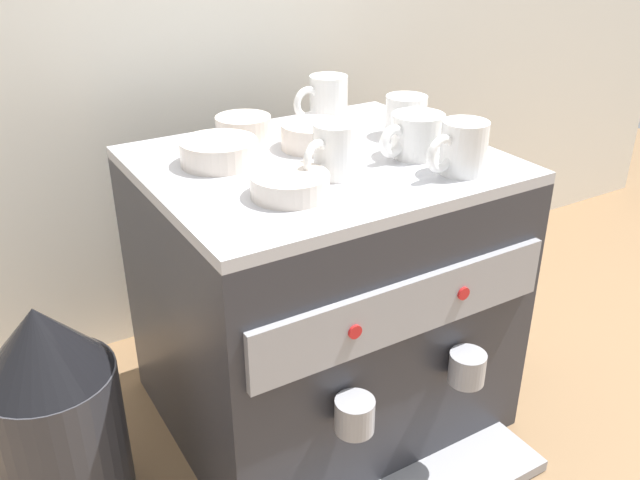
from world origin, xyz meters
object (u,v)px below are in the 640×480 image
object	(u,v)px
ceramic_bowl_0	(219,152)
milk_pitcher	(484,312)
ceramic_cup_0	(326,99)
ceramic_bowl_1	(313,136)
ceramic_bowl_2	(243,128)
espresso_machine	(321,293)
ceramic_cup_2	(462,148)
ceramic_cup_1	(407,117)
ceramic_bowl_3	(290,185)
coffee_grinder	(56,419)
ceramic_cup_4	(333,151)
ceramic_cup_3	(415,135)

from	to	relation	value
ceramic_bowl_0	milk_pitcher	bearing A→B (deg)	-6.42
ceramic_cup_0	ceramic_bowl_0	bearing A→B (deg)	-157.64
ceramic_bowl_1	ceramic_bowl_2	xyz separation A→B (m)	(-0.07, 0.10, -0.00)
espresso_machine	ceramic_bowl_0	distance (m)	0.30
ceramic_cup_2	ceramic_cup_1	bearing A→B (deg)	77.66
ceramic_cup_2	ceramic_bowl_2	size ratio (longest dim) A/B	1.17
ceramic_cup_1	ceramic_bowl_0	bearing A→B (deg)	173.18
ceramic_bowl_2	ceramic_bowl_3	bearing A→B (deg)	-101.76
ceramic_bowl_3	ceramic_bowl_0	bearing A→B (deg)	100.78
ceramic_cup_1	ceramic_bowl_2	world-z (taller)	ceramic_cup_1
espresso_machine	coffee_grinder	xyz separation A→B (m)	(-0.45, -0.02, -0.06)
espresso_machine	ceramic_cup_4	bearing A→B (deg)	-108.32
espresso_machine	ceramic_cup_2	world-z (taller)	ceramic_cup_2
espresso_machine	ceramic_cup_2	xyz separation A→B (m)	(0.14, -0.15, 0.28)
espresso_machine	ceramic_bowl_1	size ratio (longest dim) A/B	5.46
ceramic_cup_4	ceramic_bowl_0	distance (m)	0.18
ceramic_cup_4	ceramic_bowl_3	bearing A→B (deg)	-161.99
ceramic_cup_1	ceramic_bowl_0	size ratio (longest dim) A/B	0.88
espresso_machine	ceramic_bowl_2	world-z (taller)	ceramic_bowl_2
ceramic_cup_0	ceramic_cup_1	world-z (taller)	ceramic_cup_0
coffee_grinder	ceramic_bowl_1	bearing A→B (deg)	9.04
ceramic_cup_3	ceramic_bowl_1	world-z (taller)	ceramic_cup_3
ceramic_cup_1	ceramic_cup_2	bearing A→B (deg)	-102.34
ceramic_cup_0	ceramic_bowl_2	bearing A→B (deg)	-175.99
ceramic_bowl_3	milk_pitcher	size ratio (longest dim) A/B	0.84
ceramic_cup_4	ceramic_bowl_1	bearing A→B (deg)	71.84
ceramic_bowl_0	ceramic_bowl_3	distance (m)	0.17
ceramic_bowl_2	milk_pitcher	bearing A→B (deg)	-18.62
espresso_machine	ceramic_cup_0	xyz separation A→B (m)	(0.12, 0.17, 0.28)
ceramic_cup_1	ceramic_cup_4	world-z (taller)	ceramic_cup_4
ceramic_bowl_0	coffee_grinder	bearing A→B (deg)	-164.78
espresso_machine	ceramic_cup_3	xyz separation A→B (m)	(0.13, -0.06, 0.28)
ceramic_cup_0	coffee_grinder	world-z (taller)	ceramic_cup_0
ceramic_cup_1	ceramic_bowl_2	bearing A→B (deg)	151.14
ceramic_bowl_2	coffee_grinder	xyz separation A→B (m)	(-0.40, -0.18, -0.32)
ceramic_cup_2	coffee_grinder	xyz separation A→B (m)	(-0.60, 0.14, -0.34)
ceramic_cup_1	ceramic_bowl_1	size ratio (longest dim) A/B	0.99
ceramic_bowl_0	milk_pitcher	world-z (taller)	ceramic_bowl_0
ceramic_cup_1	milk_pitcher	distance (m)	0.50
ceramic_cup_3	coffee_grinder	bearing A→B (deg)	175.91
espresso_machine	ceramic_bowl_3	world-z (taller)	ceramic_bowl_3
espresso_machine	ceramic_cup_3	bearing A→B (deg)	-24.05
espresso_machine	ceramic_cup_2	distance (m)	0.35
ceramic_bowl_0	ceramic_cup_4	bearing A→B (deg)	-49.25
ceramic_cup_0	ceramic_cup_4	distance (m)	0.28
ceramic_cup_1	ceramic_bowl_0	xyz separation A→B (m)	(-0.33, 0.04, -0.02)
ceramic_cup_0	ceramic_cup_1	size ratio (longest dim) A/B	1.07
ceramic_bowl_0	ceramic_bowl_1	world-z (taller)	ceramic_bowl_1
ceramic_cup_4	ceramic_cup_3	bearing A→B (deg)	4.06
ceramic_cup_2	ceramic_bowl_2	bearing A→B (deg)	122.61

